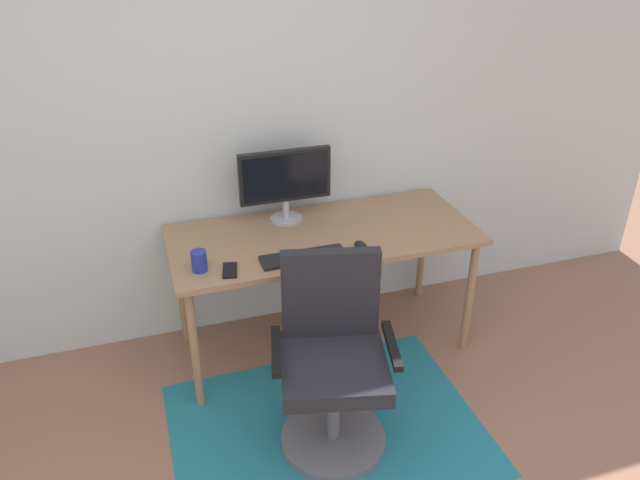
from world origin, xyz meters
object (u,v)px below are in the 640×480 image
Objects in this scene: desk at (323,243)px; computer_mouse at (361,246)px; coffee_cup at (199,261)px; monitor at (285,179)px; office_chair at (333,370)px; cell_phone at (230,270)px; keyboard at (303,257)px.

desk is 15.86× the size of computer_mouse.
desk is 0.72m from coffee_cup.
monitor is at bearing 124.52° from desk.
coffee_cup is (-0.81, 0.04, 0.03)m from computer_mouse.
office_chair is at bearing -104.70° from desk.
monitor is 0.57m from computer_mouse.
computer_mouse is 0.74× the size of cell_phone.
cell_phone is (-0.37, -0.01, -0.00)m from keyboard.
office_chair reaches higher than coffee_cup.
computer_mouse is at bearing 70.42° from office_chair.
cell_phone is at bearing -131.41° from monitor.
coffee_cup is at bearing -143.08° from monitor.
cell_phone is (0.14, -0.05, -0.05)m from coffee_cup.
office_chair is (-0.19, -0.71, -0.26)m from desk.
keyboard is at bearing 102.86° from office_chair.
coffee_cup is 0.82m from office_chair.
office_chair is (-0.00, -0.48, -0.34)m from keyboard.
desk is 11.78× the size of cell_phone.
computer_mouse is at bearing -2.71° from coffee_cup.
office_chair reaches higher than desk.
monitor is 0.70m from coffee_cup.
monitor reaches higher than coffee_cup.
keyboard is (-0.18, -0.23, 0.07)m from desk.
monitor is at bearing 85.83° from keyboard.
monitor is 0.66m from cell_phone.
monitor is 0.54× the size of office_chair.
office_chair is at bearing -123.00° from computer_mouse.
office_chair is (-0.04, -0.92, -0.57)m from monitor.
office_chair is at bearing -92.31° from monitor.
desk is 0.78m from office_chair.
keyboard is at bearing -94.17° from monitor.
coffee_cup is at bearing 169.99° from cell_phone.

